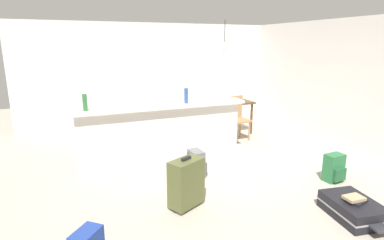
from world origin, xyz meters
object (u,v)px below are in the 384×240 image
object	(u,v)px
backpack_grey	(197,164)
book_stack	(355,199)
suitcase_upright_olive	(186,183)
pendant_lamp	(224,45)
bottle_white	(135,98)
dining_chair_near_partition	(237,116)
dining_table	(225,105)
suitcase_flat_black	(353,209)
bottle_green	(85,103)
backpack_green	(334,168)
bottle_clear	(229,93)
bottle_blue	(186,96)

from	to	relation	value
backpack_grey	book_stack	xyz separation A→B (m)	(1.24, -1.80, 0.05)
suitcase_upright_olive	book_stack	bearing A→B (deg)	-30.23
pendant_lamp	bottle_white	bearing A→B (deg)	-152.82
dining_chair_near_partition	dining_table	bearing A→B (deg)	88.72
dining_table	suitcase_flat_black	size ratio (longest dim) A/B	1.27
bottle_white	backpack_grey	bearing A→B (deg)	-47.92
dining_chair_near_partition	book_stack	size ratio (longest dim) A/B	3.50
bottle_green	backpack_green	distance (m)	3.86
book_stack	bottle_green	bearing A→B (deg)	137.51
dining_table	backpack_grey	bearing A→B (deg)	-128.11
bottle_clear	suitcase_flat_black	distance (m)	2.78
bottle_green	suitcase_upright_olive	xyz separation A→B (m)	(1.04, -1.52, -0.82)
bottle_blue	bottle_clear	distance (m)	0.86
bottle_white	dining_chair_near_partition	xyz separation A→B (m)	(2.30, 0.64, -0.64)
bottle_white	bottle_clear	world-z (taller)	bottle_white
backpack_grey	dining_table	bearing A→B (deg)	51.89
backpack_grey	book_stack	bearing A→B (deg)	-55.46
bottle_clear	dining_table	bearing A→B (deg)	63.72
bottle_blue	pendant_lamp	size ratio (longest dim) A/B	0.40
suitcase_flat_black	dining_chair_near_partition	bearing A→B (deg)	84.72
bottle_blue	suitcase_flat_black	world-z (taller)	bottle_blue
bottle_green	backpack_grey	bearing A→B (deg)	-25.51
bottle_green	backpack_grey	world-z (taller)	bottle_green
bottle_white	backpack_grey	size ratio (longest dim) A/B	0.64
pendant_lamp	backpack_green	distance (m)	3.41
dining_table	book_stack	distance (m)	3.84
bottle_white	dining_chair_near_partition	bearing A→B (deg)	15.51
suitcase_flat_black	book_stack	bearing A→B (deg)	-122.50
suitcase_flat_black	bottle_clear	bearing A→B (deg)	96.48
bottle_green	bottle_blue	world-z (taller)	same
bottle_clear	dining_chair_near_partition	size ratio (longest dim) A/B	0.26
dining_chair_near_partition	book_stack	world-z (taller)	dining_chair_near_partition
bottle_blue	suitcase_upright_olive	xyz separation A→B (m)	(-0.59, -1.52, -0.82)
suitcase_flat_black	backpack_grey	size ratio (longest dim) A/B	2.07
dining_chair_near_partition	book_stack	bearing A→B (deg)	-95.51
bottle_green	bottle_white	xyz separation A→B (m)	(0.78, 0.10, 0.01)
bottle_green	dining_table	size ratio (longest dim) A/B	0.23
bottle_green	dining_table	distance (m)	3.38
dining_table	dining_chair_near_partition	world-z (taller)	dining_chair_near_partition
dining_table	pendant_lamp	distance (m)	1.33
bottle_green	pendant_lamp	distance (m)	3.35
bottle_blue	suitcase_upright_olive	bearing A→B (deg)	-111.31
bottle_clear	backpack_grey	distance (m)	1.56
bottle_green	bottle_white	size ratio (longest dim) A/B	0.96
bottle_blue	pendant_lamp	bearing A→B (deg)	42.15
pendant_lamp	suitcase_flat_black	world-z (taller)	pendant_lamp
dining_table	suitcase_flat_black	bearing A→B (deg)	-94.71
backpack_green	pendant_lamp	bearing A→B (deg)	96.93
pendant_lamp	backpack_grey	bearing A→B (deg)	-127.11
backpack_grey	bottle_white	bearing A→B (deg)	132.08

